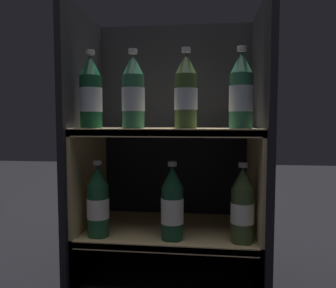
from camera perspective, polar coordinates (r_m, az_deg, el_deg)
name	(u,v)px	position (r m, az deg, el deg)	size (l,w,h in m)	color
fridge_back_wall	(175,142)	(1.27, 1.22, 0.41)	(0.61, 0.02, 0.88)	black
fridge_side_left	(85,144)	(1.16, -14.32, -0.08)	(0.02, 0.38, 0.88)	black
fridge_side_right	(260,146)	(1.10, 15.80, -0.35)	(0.02, 0.38, 0.88)	black
shelf_lower	(169,236)	(1.15, 0.24, -15.77)	(0.57, 0.34, 0.17)	#DBBC84
shelf_upper	(170,169)	(1.09, 0.27, -4.34)	(0.57, 0.34, 0.50)	#DBBC84
bottle_upper_front_0	(91,94)	(1.04, -13.30, 8.40)	(0.07, 0.07, 0.24)	#144228
bottle_upper_front_1	(133,94)	(1.00, -6.08, 8.66)	(0.07, 0.07, 0.24)	#285B42
bottle_upper_front_2	(186,93)	(0.98, 3.13, 8.80)	(0.07, 0.07, 0.24)	#384C28
bottle_upper_front_3	(241,93)	(0.98, 12.60, 8.66)	(0.07, 0.07, 0.24)	#285B42
bottle_lower_front_0	(98,203)	(1.06, -12.09, -9.94)	(0.07, 0.07, 0.24)	#194C2D
bottle_lower_front_1	(172,205)	(1.01, 0.75, -10.59)	(0.07, 0.07, 0.24)	#144228
bottle_lower_front_2	(242,207)	(1.01, 12.81, -10.63)	(0.07, 0.07, 0.24)	#384C28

